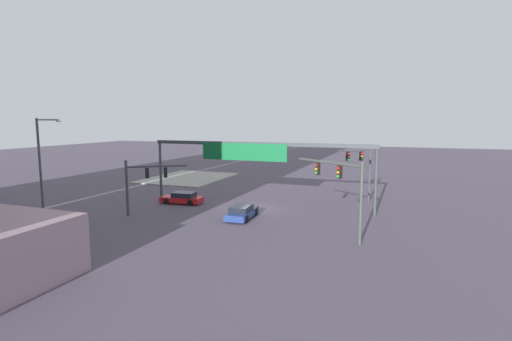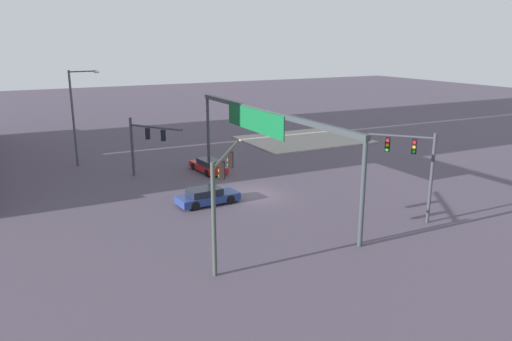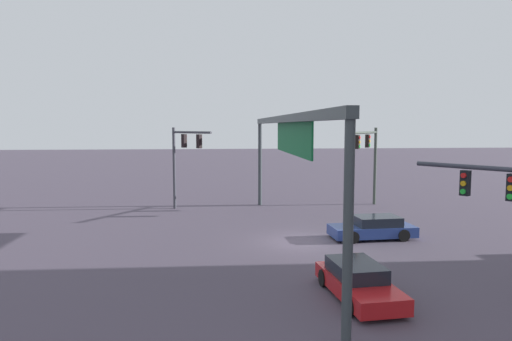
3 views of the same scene
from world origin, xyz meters
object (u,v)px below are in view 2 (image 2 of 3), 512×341
at_px(traffic_signal_near_corner, 221,186).
at_px(sedan_car_approaching, 209,166).
at_px(streetlamp_curved_arm, 76,111).
at_px(traffic_signal_cross_street, 145,138).
at_px(traffic_signal_opposite_side, 416,160).
at_px(sedan_car_waiting_far, 207,196).

xyz_separation_m(traffic_signal_near_corner, sedan_car_approaching, (17.40, -6.30, -3.64)).
bearing_deg(streetlamp_curved_arm, traffic_signal_cross_street, -65.54).
relative_size(traffic_signal_near_corner, traffic_signal_opposite_side, 1.00).
distance_m(traffic_signal_near_corner, streetlamp_curved_arm, 25.52).
bearing_deg(sedan_car_approaching, traffic_signal_cross_street, 77.37).
bearing_deg(traffic_signal_cross_street, streetlamp_curved_arm, 177.11).
height_order(traffic_signal_near_corner, sedan_car_waiting_far, traffic_signal_near_corner).
height_order(traffic_signal_opposite_side, traffic_signal_cross_street, traffic_signal_opposite_side).
bearing_deg(traffic_signal_near_corner, sedan_car_approaching, 15.81).
xyz_separation_m(traffic_signal_opposite_side, sedan_car_approaching, (17.63, 7.17, -3.53)).
height_order(traffic_signal_near_corner, traffic_signal_opposite_side, traffic_signal_opposite_side).
bearing_deg(traffic_signal_cross_street, sedan_car_waiting_far, -22.07).
distance_m(streetlamp_curved_arm, sedan_car_waiting_far, 17.93).
bearing_deg(traffic_signal_opposite_side, sedan_car_approaching, -19.25).
xyz_separation_m(traffic_signal_opposite_side, sedan_car_waiting_far, (9.37, 10.67, -3.53)).
distance_m(sedan_car_approaching, sedan_car_waiting_far, 8.97).
distance_m(traffic_signal_cross_street, streetlamp_curved_arm, 8.55).
bearing_deg(traffic_signal_cross_street, traffic_signal_near_corner, -37.15).
xyz_separation_m(traffic_signal_near_corner, sedan_car_waiting_far, (9.15, -2.81, -3.64)).
xyz_separation_m(streetlamp_curved_arm, sedan_car_waiting_far, (-16.11, -6.39, -4.60)).
distance_m(traffic_signal_near_corner, traffic_signal_cross_street, 18.16).
distance_m(streetlamp_curved_arm, sedan_car_approaching, 13.44).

